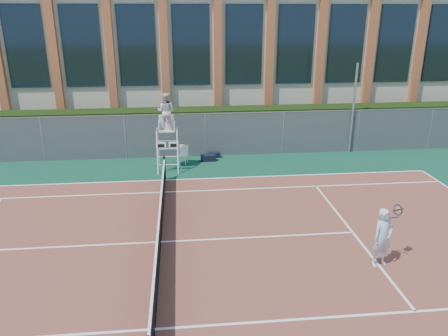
{
  "coord_description": "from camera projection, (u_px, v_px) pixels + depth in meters",
  "views": [
    {
      "loc": [
        0.79,
        -12.53,
        7.03
      ],
      "look_at": [
        2.36,
        3.0,
        1.4
      ],
      "focal_mm": 35.0,
      "sensor_mm": 36.0,
      "label": 1
    }
  ],
  "objects": [
    {
      "name": "hedge",
      "position": [
        166.0,
        130.0,
        23.03
      ],
      "size": [
        40.0,
        1.4,
        2.2
      ],
      "primitive_type": "cube",
      "color": "black",
      "rests_on": "ground"
    },
    {
      "name": "steel_pole",
      "position": [
        353.0,
        109.0,
        22.31
      ],
      "size": [
        0.12,
        0.12,
        4.62
      ],
      "primitive_type": "cylinder",
      "color": "#9EA0A5",
      "rests_on": "ground"
    },
    {
      "name": "sports_bag_near",
      "position": [
        208.0,
        158.0,
        21.61
      ],
      "size": [
        0.74,
        0.32,
        0.31
      ],
      "primitive_type": "cube",
      "rotation": [
        0.0,
        0.0,
        0.04
      ],
      "color": "black",
      "rests_on": "apron"
    },
    {
      "name": "building",
      "position": [
        167.0,
        56.0,
        29.44
      ],
      "size": [
        45.0,
        10.6,
        8.22
      ],
      "color": "beige",
      "rests_on": "ground"
    },
    {
      "name": "sports_bag_far",
      "position": [
        214.0,
        155.0,
        22.17
      ],
      "size": [
        0.62,
        0.28,
        0.25
      ],
      "primitive_type": "cube",
      "rotation": [
        0.0,
        0.0,
        0.01
      ],
      "color": "black",
      "rests_on": "apron"
    },
    {
      "name": "fence",
      "position": [
        166.0,
        136.0,
        21.91
      ],
      "size": [
        40.0,
        0.06,
        2.2
      ],
      "primitive_type": null,
      "color": "#595E60",
      "rests_on": "ground"
    },
    {
      "name": "apron",
      "position": [
        162.0,
        228.0,
        14.98
      ],
      "size": [
        36.0,
        20.0,
        0.01
      ],
      "primitive_type": "cube",
      "color": "#0C372A",
      "rests_on": "ground"
    },
    {
      "name": "ground",
      "position": [
        161.0,
        243.0,
        14.04
      ],
      "size": [
        120.0,
        120.0,
        0.0
      ],
      "primitive_type": "plane",
      "color": "#233814"
    },
    {
      "name": "plastic_chair",
      "position": [
        183.0,
        153.0,
        21.19
      ],
      "size": [
        0.53,
        0.53,
        0.91
      ],
      "color": "silver",
      "rests_on": "apron"
    },
    {
      "name": "tennis_player",
      "position": [
        383.0,
        237.0,
        12.49
      ],
      "size": [
        1.03,
        0.74,
        1.78
      ],
      "color": "silver",
      "rests_on": "tennis_court"
    },
    {
      "name": "tennis_net",
      "position": [
        160.0,
        228.0,
        13.86
      ],
      "size": [
        0.1,
        11.3,
        1.1
      ],
      "color": "black",
      "rests_on": "ground"
    },
    {
      "name": "umpire_chair",
      "position": [
        166.0,
        113.0,
        19.75
      ],
      "size": [
        1.02,
        1.56,
        3.64
      ],
      "color": "white",
      "rests_on": "ground"
    },
    {
      "name": "tennis_court",
      "position": [
        161.0,
        242.0,
        14.04
      ],
      "size": [
        23.77,
        10.97,
        0.02
      ],
      "primitive_type": "cube",
      "color": "brown",
      "rests_on": "apron"
    }
  ]
}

